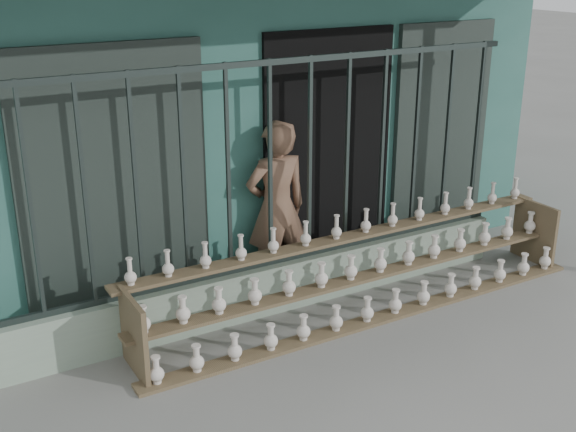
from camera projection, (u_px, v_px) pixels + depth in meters
ground at (354, 378)px, 5.49m from camera, size 60.00×60.00×0.00m
workshop_building at (149, 83)px, 8.37m from camera, size 7.40×6.60×3.21m
parapet_wall at (271, 287)px, 6.47m from camera, size 5.00×0.20×0.45m
security_fence at (270, 167)px, 6.08m from camera, size 5.00×0.04×1.80m
shelf_rack at (367, 272)px, 6.43m from camera, size 4.50×0.68×0.85m
elderly_woman at (277, 209)px, 6.64m from camera, size 0.62×0.43×1.66m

